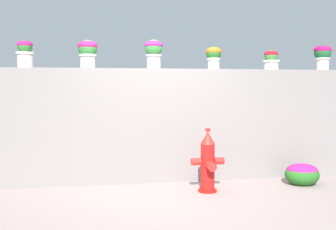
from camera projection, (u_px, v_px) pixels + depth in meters
The scene contains 10 objects.
ground_plane at pixel (167, 202), 5.18m from camera, with size 24.00×24.00×0.00m, color gray.
stone_wall at pixel (153, 125), 6.34m from camera, with size 6.68×0.39×1.80m, color gray.
potted_plant_1 at pixel (25, 52), 5.95m from camera, with size 0.27×0.27×0.42m.
potted_plant_2 at pixel (88, 51), 6.09m from camera, with size 0.30×0.30×0.44m.
potted_plant_3 at pixel (154, 51), 6.25m from camera, with size 0.29×0.29×0.47m.
potted_plant_4 at pixel (214, 56), 6.47m from camera, with size 0.26×0.26×0.38m.
potted_plant_5 at pixel (271, 59), 6.62m from camera, with size 0.29×0.29×0.34m.
potted_plant_6 at pixel (323, 54), 6.76m from camera, with size 0.30×0.30×0.44m.
fire_hydrant at pixel (208, 163), 5.68m from camera, with size 0.48×0.39×0.93m.
flower_bush_left at pixel (302, 173), 6.12m from camera, with size 0.53×0.48×0.34m.
Camera 1 is at (-0.86, -5.01, 1.51)m, focal length 42.15 mm.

